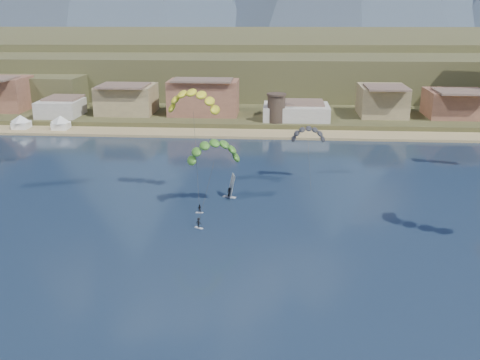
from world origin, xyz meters
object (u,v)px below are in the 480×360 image
object	(u,v)px
kitesurfer_yellow	(193,98)
windsurfer	(230,190)
watchtower	(276,108)
kitesurfer_green	(214,148)

from	to	relation	value
kitesurfer_yellow	windsurfer	xyz separation A→B (m)	(6.81, 0.17, -17.98)
watchtower	kitesurfer_yellow	world-z (taller)	kitesurfer_yellow
kitesurfer_yellow	kitesurfer_green	size ratio (longest dim) A/B	1.45
watchtower	windsurfer	xyz separation A→B (m)	(-8.31, -62.09, -4.91)
watchtower	kitesurfer_yellow	distance (m)	65.39
watchtower	kitesurfer_green	bearing A→B (deg)	-98.99
watchtower	kitesurfer_yellow	size ratio (longest dim) A/B	0.39
kitesurfer_yellow	windsurfer	world-z (taller)	kitesurfer_yellow
watchtower	windsurfer	distance (m)	62.84
watchtower	windsurfer	world-z (taller)	watchtower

